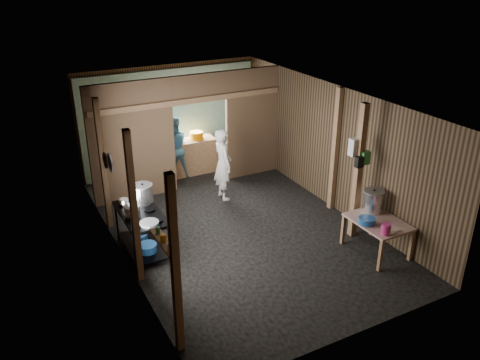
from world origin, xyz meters
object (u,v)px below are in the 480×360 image
pink_bucket (386,229)px  cook (223,164)px  prep_table (376,236)px  stove_pot_large (143,194)px  stock_pot (373,202)px  yellow_tub (197,135)px  gas_range (143,233)px

pink_bucket → cook: 3.88m
prep_table → stove_pot_large: stove_pot_large is taller
cook → stock_pot: bearing=-148.6°
pink_bucket → yellow_tub: (-1.16, 5.32, 0.22)m
yellow_tub → pink_bucket: bearing=-77.7°
gas_range → prep_table: size_ratio=1.28×
prep_table → stove_pot_large: (-3.54, 2.28, 0.66)m
gas_range → stock_pot: 4.19m
prep_table → cook: cook is taller
gas_range → yellow_tub: size_ratio=4.20×
prep_table → cook: (-1.46, 3.28, 0.48)m
prep_table → stove_pot_large: size_ratio=2.90×
stove_pot_large → stock_pot: (3.68, -1.95, -0.14)m
stock_pot → cook: cook is taller
pink_bucket → cook: cook is taller
stove_pot_large → cook: (2.08, 0.99, -0.18)m
gas_range → stock_pot: bearing=-22.5°
stove_pot_large → pink_bucket: stove_pot_large is taller
stove_pot_large → cook: bearing=25.5°
gas_range → yellow_tub: yellow_tub is taller
stock_pot → yellow_tub: size_ratio=1.34×
pink_bucket → stove_pot_large: bearing=141.1°
stove_pot_large → stock_pot: 4.17m
pink_bucket → cook: size_ratio=0.12×
gas_range → stove_pot_large: bearing=64.8°
gas_range → prep_table: 4.18m
stove_pot_large → yellow_tub: (2.17, 2.64, -0.03)m
cook → yellow_tub: bearing=-0.2°
prep_table → cook: size_ratio=0.67×
stock_pot → cook: (-1.60, 2.95, -0.04)m
gas_range → stove_pot_large: stove_pot_large is taller
prep_table → pink_bucket: bearing=-117.9°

